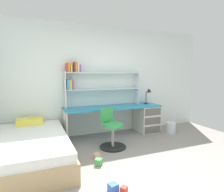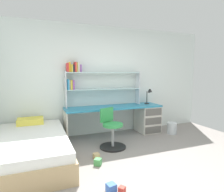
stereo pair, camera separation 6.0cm
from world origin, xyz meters
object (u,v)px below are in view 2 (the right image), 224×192
Objects in this scene: desk_lamp at (150,94)px; toy_block_natural_1 at (96,156)px; waste_bin at (172,128)px; toy_block_green_3 at (98,162)px; toy_block_blue_2 at (111,188)px; bookshelf_hutch at (93,80)px; bed_platform at (30,148)px; toy_block_red_0 at (122,190)px; desk at (137,116)px; swivel_chair at (112,132)px.

desk_lamp is 3.85× the size of toy_block_natural_1.
waste_bin reaches higher than toy_block_natural_1.
toy_block_blue_2 is at bearing -94.32° from toy_block_green_3.
toy_block_blue_2 is (-0.40, -2.23, -1.27)m from bookshelf_hutch.
toy_block_red_0 is at bearing -52.01° from bed_platform.
desk_lamp reaches higher than toy_block_blue_2.
swivel_chair is at bearing -144.41° from desk.
swivel_chair reaches higher than toy_block_natural_1.
bookshelf_hutch is 1.81m from toy_block_natural_1.
toy_block_blue_2 is at bearing -143.37° from waste_bin.
bed_platform is (-1.36, -0.91, -1.10)m from bookshelf_hutch.
toy_block_natural_1 is at bearing 91.22° from toy_block_red_0.
toy_block_natural_1 is at bearing -142.10° from desk.
toy_block_green_3 is (-0.06, 0.80, 0.01)m from toy_block_red_0.
swivel_chair is at bearing -170.39° from waste_bin.
toy_block_natural_1 is (-0.02, 1.03, 0.01)m from toy_block_red_0.
desk_lamp is 1.40× the size of waste_bin.
swivel_chair is at bearing -80.55° from bookshelf_hutch.
desk is 8.38× the size of waste_bin.
toy_block_natural_1 is at bearing 84.24° from toy_block_blue_2.
bed_platform is at bearing 125.97° from toy_block_blue_2.
desk is 30.62× the size of toy_block_red_0.
toy_block_natural_1 is (-2.14, -0.69, -0.09)m from waste_bin.
toy_block_green_3 is at bearing -100.42° from toy_block_natural_1.
swivel_chair reaches higher than toy_block_green_3.
desk is 23.08× the size of toy_block_natural_1.
toy_block_green_3 is at bearing -137.56° from desk.
desk is at bearing 42.44° from toy_block_green_3.
bookshelf_hutch is at bearing 83.05° from toy_block_red_0.
desk_lamp is 2.93m from toy_block_blue_2.
swivel_chair reaches higher than desk.
toy_block_natural_1 is at bearing -137.61° from swivel_chair.
swivel_chair is at bearing 42.39° from toy_block_natural_1.
waste_bin is 2.73m from toy_block_red_0.
toy_block_natural_1 is 0.23m from toy_block_green_3.
bed_platform is at bearing -164.89° from desk_lamp.
toy_block_green_3 is (-0.49, -0.63, -0.25)m from swivel_chair.
desk is at bearing 54.04° from toy_block_blue_2.
desk_lamp reaches higher than bed_platform.
desk is 2.56m from toy_block_blue_2.
bookshelf_hutch reaches higher than toy_block_natural_1.
desk is 2.95× the size of swivel_chair.
swivel_chair is at bearing 68.50° from toy_block_blue_2.
toy_block_blue_2 is at bearing -100.14° from bookshelf_hutch.
bookshelf_hutch is at bearing 76.57° from toy_block_natural_1.
bookshelf_hutch is 16.93× the size of toy_block_blue_2.
bookshelf_hutch is 0.87× the size of bed_platform.
swivel_chair is at bearing 73.62° from toy_block_red_0.
toy_block_blue_2 is (-1.49, -2.05, -0.35)m from desk.
bed_platform is 1.64m from toy_block_blue_2.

